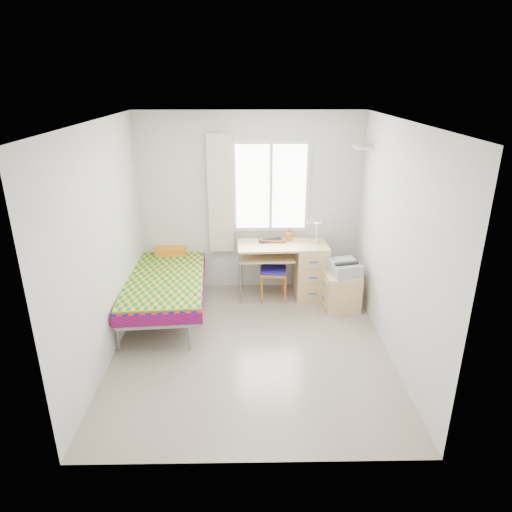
{
  "coord_description": "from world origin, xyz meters",
  "views": [
    {
      "loc": [
        -0.02,
        -4.67,
        3.0
      ],
      "look_at": [
        0.07,
        0.55,
        0.96
      ],
      "focal_mm": 32.0,
      "sensor_mm": 36.0,
      "label": 1
    }
  ],
  "objects_px": {
    "cabinet": "(341,291)",
    "bed": "(167,278)",
    "printer": "(345,267)",
    "desk": "(306,268)",
    "chair": "(274,266)"
  },
  "relations": [
    {
      "from": "cabinet",
      "to": "bed",
      "type": "bearing_deg",
      "value": 174.91
    },
    {
      "from": "bed",
      "to": "printer",
      "type": "distance_m",
      "value": 2.42
    },
    {
      "from": "desk",
      "to": "printer",
      "type": "height_order",
      "value": "desk"
    },
    {
      "from": "bed",
      "to": "printer",
      "type": "relative_size",
      "value": 4.6
    },
    {
      "from": "desk",
      "to": "cabinet",
      "type": "bearing_deg",
      "value": -46.26
    },
    {
      "from": "bed",
      "to": "desk",
      "type": "distance_m",
      "value": 1.98
    },
    {
      "from": "bed",
      "to": "chair",
      "type": "relative_size",
      "value": 2.64
    },
    {
      "from": "desk",
      "to": "chair",
      "type": "distance_m",
      "value": 0.48
    },
    {
      "from": "chair",
      "to": "printer",
      "type": "xyz_separation_m",
      "value": [
        0.94,
        -0.35,
        0.12
      ]
    },
    {
      "from": "chair",
      "to": "cabinet",
      "type": "xyz_separation_m",
      "value": [
        0.92,
        -0.37,
        -0.23
      ]
    },
    {
      "from": "cabinet",
      "to": "desk",
      "type": "bearing_deg",
      "value": 132.23
    },
    {
      "from": "bed",
      "to": "chair",
      "type": "xyz_separation_m",
      "value": [
        1.47,
        0.33,
        0.02
      ]
    },
    {
      "from": "chair",
      "to": "printer",
      "type": "bearing_deg",
      "value": -14.66
    },
    {
      "from": "cabinet",
      "to": "printer",
      "type": "relative_size",
      "value": 1.04
    },
    {
      "from": "desk",
      "to": "cabinet",
      "type": "xyz_separation_m",
      "value": [
        0.45,
        -0.43,
        -0.18
      ]
    }
  ]
}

